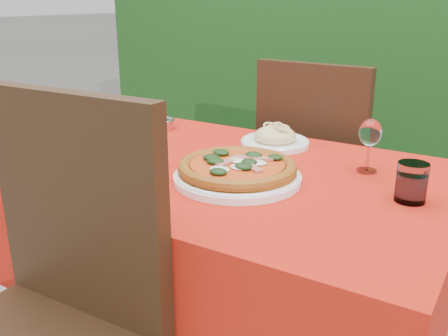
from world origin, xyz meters
The scene contains 10 objects.
hedge centered at (0.00, 1.55, 0.92)m, with size 3.20×0.55×1.78m.
dining_table centered at (0.00, 0.00, 0.60)m, with size 1.26×0.86×0.75m.
chair_near centered at (-0.10, -0.58, 0.59)m, with size 0.48×0.48×1.03m.
chair_far centered at (0.03, 0.66, 0.57)m, with size 0.47×0.47×0.99m.
pizza_plate centered at (0.08, -0.07, 0.78)m, with size 0.36×0.36×0.06m.
pasta_plate centered at (0.01, 0.28, 0.77)m, with size 0.23×0.23×0.06m.
water_glass centered at (0.50, 0.02, 0.79)m, with size 0.07×0.07×0.10m.
wine_glass centered at (0.35, 0.18, 0.86)m, with size 0.06×0.06×0.15m.
fork centered at (-0.26, -0.01, 0.75)m, with size 0.02×0.19×0.01m, color #B6B6BD.
steel_ramekin centered at (-0.45, 0.26, 0.76)m, with size 0.09×0.09×0.03m, color #B8B7BF.
Camera 1 is at (0.70, -1.15, 1.21)m, focal length 40.00 mm.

